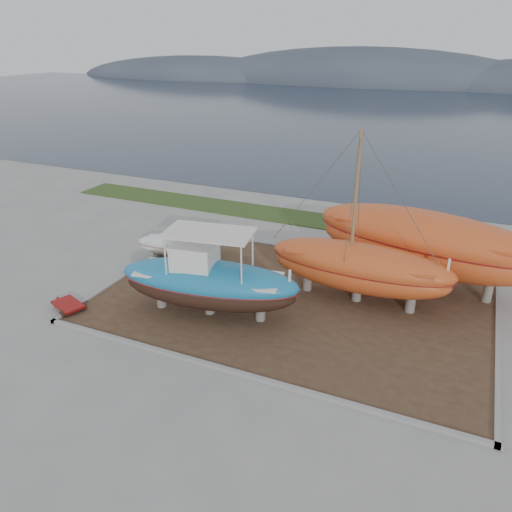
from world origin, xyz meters
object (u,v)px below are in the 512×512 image
at_px(orange_sailboat, 364,221).
at_px(blue_caique, 208,274).
at_px(red_trailer, 68,307).
at_px(white_dinghy, 179,247).
at_px(orange_bare_hull, 423,250).

bearing_deg(orange_sailboat, blue_caique, -144.51).
bearing_deg(blue_caique, red_trailer, -168.57).
bearing_deg(white_dinghy, orange_bare_hull, -8.16).
height_order(blue_caique, red_trailer, blue_caique).
xyz_separation_m(white_dinghy, orange_bare_hull, (12.95, 2.36, 1.18)).
distance_m(orange_sailboat, orange_bare_hull, 4.52).
xyz_separation_m(white_dinghy, orange_sailboat, (10.44, -0.71, 3.36)).
xyz_separation_m(white_dinghy, red_trailer, (-1.70, -7.05, -0.59)).
height_order(white_dinghy, red_trailer, white_dinghy).
bearing_deg(blue_caique, orange_sailboat, 24.48).
relative_size(white_dinghy, red_trailer, 1.97).
bearing_deg(red_trailer, blue_caique, 41.78).
relative_size(white_dinghy, orange_sailboat, 0.53).
relative_size(blue_caique, orange_bare_hull, 0.73).
relative_size(blue_caique, orange_sailboat, 0.95).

